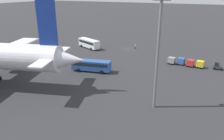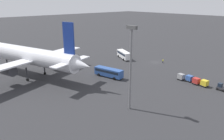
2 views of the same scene
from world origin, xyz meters
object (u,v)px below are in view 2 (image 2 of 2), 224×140
at_px(cargo_cart_yellow, 205,83).
at_px(cargo_cart_blue, 189,78).
at_px(shuttle_bus_near, 124,54).
at_px(cargo_cart_grey, 181,77).
at_px(shuttle_bus_far, 109,72).
at_px(cargo_cart_red, 196,81).
at_px(worker_person, 163,61).
at_px(airplane, 31,56).
at_px(baggage_tug, 221,87).

relative_size(cargo_cart_yellow, cargo_cart_blue, 1.00).
bearing_deg(shuttle_bus_near, cargo_cart_yellow, -164.60).
relative_size(shuttle_bus_near, cargo_cart_grey, 4.74).
distance_m(shuttle_bus_far, cargo_cart_red, 28.28).
relative_size(worker_person, cargo_cart_red, 0.79).
xyz_separation_m(airplane, cargo_cart_red, (-40.95, -34.68, -6.10)).
distance_m(shuttle_bus_far, worker_person, 28.29).
relative_size(airplane, shuttle_bus_near, 4.64).
xyz_separation_m(shuttle_bus_near, cargo_cart_yellow, (-39.98, 5.55, -0.81)).
height_order(shuttle_bus_near, shuttle_bus_far, shuttle_bus_near).
relative_size(shuttle_bus_near, cargo_cart_blue, 4.74).
bearing_deg(baggage_tug, cargo_cart_red, 9.83).
bearing_deg(worker_person, baggage_tug, 157.88).
bearing_deg(airplane, cargo_cart_yellow, -158.15).
height_order(airplane, shuttle_bus_far, airplane).
distance_m(shuttle_bus_near, shuttle_bus_far, 25.37).
distance_m(worker_person, cargo_cart_red, 24.60).
relative_size(shuttle_bus_near, baggage_tug, 4.26).
bearing_deg(shuttle_bus_far, baggage_tug, -163.62).
xyz_separation_m(worker_person, cargo_cart_grey, (-15.86, 12.47, 0.32)).
height_order(shuttle_bus_near, cargo_cart_grey, shuttle_bus_near).
xyz_separation_m(shuttle_bus_near, shuttle_bus_far, (-13.78, 21.30, -0.14)).
bearing_deg(worker_person, airplane, 67.27).
height_order(worker_person, cargo_cart_red, cargo_cart_red).
height_order(cargo_cart_yellow, cargo_cart_blue, same).
distance_m(cargo_cart_yellow, cargo_cart_grey, 7.96).
height_order(baggage_tug, cargo_cart_red, baggage_tug).
bearing_deg(airplane, worker_person, -129.45).
relative_size(shuttle_bus_near, cargo_cart_yellow, 4.74).
height_order(cargo_cart_yellow, cargo_cart_grey, same).
bearing_deg(cargo_cart_blue, cargo_cart_yellow, 174.24).
bearing_deg(airplane, shuttle_bus_near, -111.84).
distance_m(airplane, shuttle_bus_far, 26.34).
bearing_deg(airplane, cargo_cart_blue, -154.04).
bearing_deg(cargo_cart_red, shuttle_bus_far, 33.63).
xyz_separation_m(cargo_cart_yellow, cargo_cart_blue, (5.31, -0.54, 0.00)).
xyz_separation_m(airplane, worker_person, (-19.77, -47.19, -6.42)).
xyz_separation_m(cargo_cart_red, cargo_cart_blue, (2.65, -0.62, 0.00)).
relative_size(airplane, cargo_cart_red, 21.98).
xyz_separation_m(airplane, cargo_cart_blue, (-38.29, -35.30, -6.10)).
bearing_deg(shuttle_bus_far, cargo_cart_yellow, -161.12).
height_order(baggage_tug, cargo_cart_yellow, baggage_tug).
height_order(airplane, worker_person, airplane).
xyz_separation_m(cargo_cart_yellow, cargo_cart_grey, (7.96, 0.04, 0.00)).
height_order(worker_person, cargo_cart_blue, cargo_cart_blue).
xyz_separation_m(shuttle_bus_far, cargo_cart_blue, (-20.89, -16.28, -0.66)).
relative_size(airplane, cargo_cart_yellow, 21.98).
relative_size(cargo_cart_red, cargo_cart_blue, 1.00).
bearing_deg(cargo_cart_grey, airplane, 44.26).
bearing_deg(cargo_cart_grey, shuttle_bus_near, -9.91).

